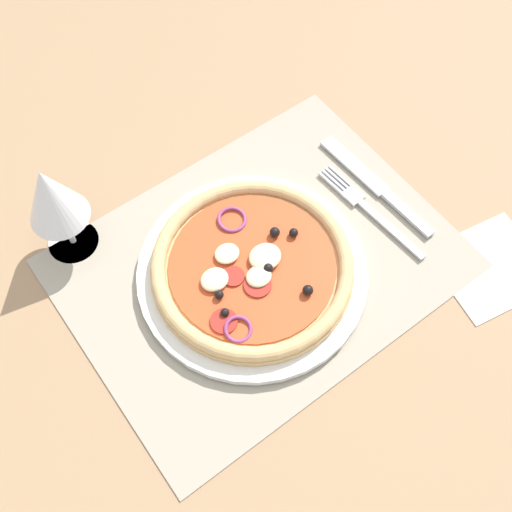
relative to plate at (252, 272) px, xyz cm
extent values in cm
cube|color=#9E7A56|center=(1.70, 0.86, -2.17)|extent=(190.00, 140.00, 2.40)
cube|color=#A39984|center=(1.70, 0.86, -0.77)|extent=(46.65, 35.36, 0.40)
cylinder|color=silver|center=(0.00, 0.00, 0.00)|extent=(28.28, 28.28, 1.13)
cylinder|color=tan|center=(0.00, 0.00, 1.07)|extent=(24.68, 24.68, 1.00)
torus|color=tan|center=(0.00, 0.00, 1.93)|extent=(24.51, 24.51, 1.80)
cylinder|color=#C64C23|center=(0.00, 0.00, 1.72)|extent=(20.24, 20.24, 0.30)
ellipsoid|color=beige|center=(1.42, -0.26, 2.47)|extent=(4.04, 3.63, 1.21)
ellipsoid|color=beige|center=(-4.88, 0.46, 2.38)|extent=(3.42, 3.08, 1.03)
ellipsoid|color=beige|center=(-1.68, 2.87, 2.33)|extent=(3.11, 2.80, 0.93)
ellipsoid|color=beige|center=(-0.43, -1.88, 2.34)|extent=(3.14, 2.83, 0.94)
sphere|color=black|center=(3.03, -6.80, 2.51)|extent=(1.28, 1.28, 1.28)
sphere|color=black|center=(1.07, -1.70, 2.48)|extent=(1.22, 1.22, 1.22)
sphere|color=black|center=(4.71, 1.76, 2.50)|extent=(1.27, 1.27, 1.27)
sphere|color=black|center=(-5.58, -1.10, 2.40)|extent=(1.06, 1.06, 1.06)
sphere|color=black|center=(6.55, 0.36, 2.43)|extent=(1.13, 1.13, 1.13)
sphere|color=black|center=(-6.34, -3.32, 2.38)|extent=(1.02, 1.02, 1.02)
torus|color=#8E3D75|center=(1.83, 6.59, 2.12)|extent=(3.73, 3.74, 0.85)
torus|color=#8E3D75|center=(-6.23, -5.79, 2.12)|extent=(3.33, 3.33, 1.12)
cylinder|color=#A3281E|center=(1.99, -0.28, 2.02)|extent=(2.96, 2.96, 0.30)
cylinder|color=#A3281E|center=(-2.76, 0.03, 2.02)|extent=(2.69, 2.69, 0.30)
cylinder|color=#A3281E|center=(-1.12, -2.58, 2.02)|extent=(3.33, 3.33, 0.30)
cylinder|color=#A3281E|center=(-6.98, -4.00, 2.02)|extent=(3.17, 3.17, 0.30)
cube|color=#B2B5BA|center=(18.04, -5.40, -0.35)|extent=(1.69, 11.20, 0.44)
cube|color=#B2B5BA|center=(17.55, 1.42, -0.35)|extent=(2.37, 2.67, 0.44)
cube|color=#B2B5BA|center=(18.20, 4.90, -0.35)|extent=(0.63, 4.33, 0.44)
cube|color=#B2B5BA|center=(17.61, 4.86, -0.35)|extent=(0.63, 4.33, 0.44)
cube|color=#B2B5BA|center=(17.01, 4.81, -0.35)|extent=(0.63, 4.33, 0.44)
cube|color=#B2B5BA|center=(16.41, 4.77, -0.35)|extent=(0.63, 4.33, 0.44)
cube|color=#B2B5BA|center=(21.34, -4.94, -0.26)|extent=(1.70, 8.45, 0.62)
cube|color=#B2B5BA|center=(20.86, 5.05, -0.35)|extent=(2.56, 11.68, 0.44)
cylinder|color=silver|center=(-15.49, 17.43, -0.77)|extent=(6.40, 6.40, 0.40)
cylinder|color=silver|center=(-15.49, 17.43, 2.43)|extent=(0.80, 0.80, 6.00)
cone|color=silver|center=(-15.49, 17.43, 9.68)|extent=(7.20, 7.20, 8.50)
cone|color=#4C993D|center=(-15.49, 17.43, 8.41)|extent=(4.64, 4.64, 5.15)
cube|color=silver|center=(24.64, -16.72, -0.79)|extent=(14.67, 13.63, 0.36)
camera|label=1|loc=(-20.89, -28.99, 68.65)|focal=44.33mm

